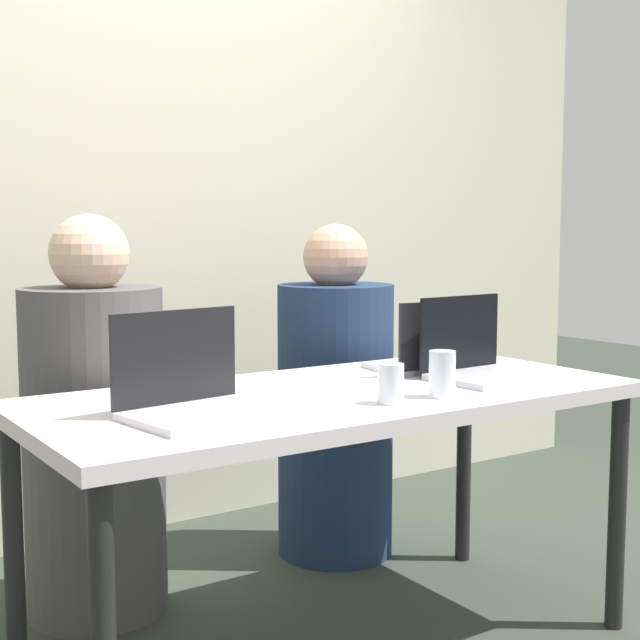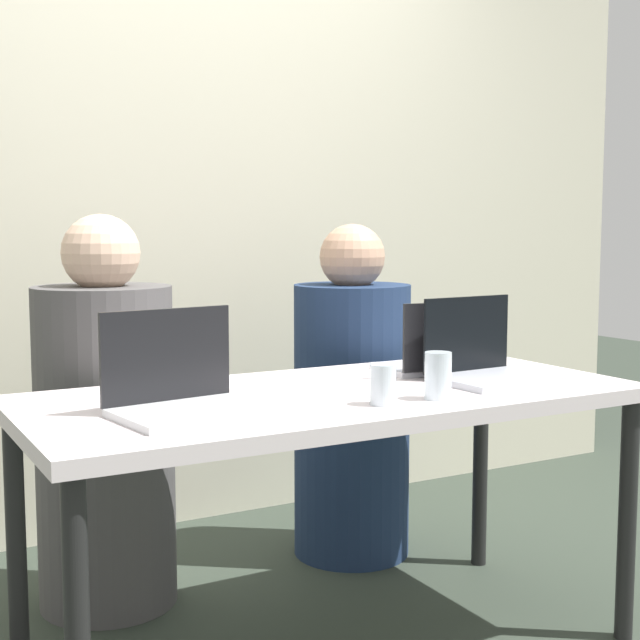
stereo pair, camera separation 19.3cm
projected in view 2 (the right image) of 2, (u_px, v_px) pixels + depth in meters
back_wall at (166, 176)px, 3.38m from camera, size 4.50×0.10×2.68m
desk at (334, 415)px, 2.34m from camera, size 1.61×0.73×0.72m
person_on_left at (105, 433)px, 2.69m from camera, size 0.49×0.49×1.19m
person_on_right at (352, 409)px, 3.11m from camera, size 0.41×0.41×1.16m
laptop_front_right at (485, 363)px, 2.49m from camera, size 0.32×0.28×0.23m
laptop_back_right at (440, 356)px, 2.63m from camera, size 0.35×0.27×0.21m
laptop_front_left at (183, 391)px, 2.05m from camera, size 0.37×0.30×0.24m
water_glass_center at (383, 387)px, 2.15m from camera, size 0.06×0.06×0.10m
water_glass_right at (438, 379)px, 2.21m from camera, size 0.07×0.07×0.12m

